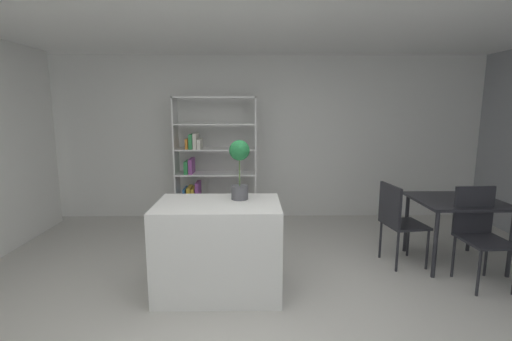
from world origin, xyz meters
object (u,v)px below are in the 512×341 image
potted_plant_on_island (240,164)px  dining_chair_island_side (397,217)px  open_bookshelf (210,163)px  dining_table (457,207)px  kitchen_island (219,247)px  dining_chair_near (479,228)px

potted_plant_on_island → dining_chair_island_side: 1.93m
dining_chair_island_side → open_bookshelf: bearing=47.3°
dining_table → kitchen_island: bearing=-167.1°
open_bookshelf → dining_chair_near: (2.93, -1.97, -0.38)m
kitchen_island → potted_plant_on_island: 0.83m
dining_table → dining_chair_near: 0.44m
open_bookshelf → dining_table: open_bookshelf is taller
kitchen_island → dining_chair_near: size_ratio=1.20×
potted_plant_on_island → dining_chair_near: potted_plant_on_island is taller
open_bookshelf → dining_chair_near: bearing=-33.9°
open_bookshelf → dining_table: 3.33m
kitchen_island → open_bookshelf: size_ratio=0.61×
open_bookshelf → dining_chair_island_side: bearing=-34.5°
kitchen_island → dining_chair_near: 2.63m
potted_plant_on_island → dining_chair_island_side: (1.75, 0.45, -0.68)m
dining_table → open_bookshelf: bearing=152.3°
dining_table → dining_chair_island_side: (-0.67, -0.01, -0.11)m
open_bookshelf → dining_chair_near: size_ratio=1.98×
potted_plant_on_island → dining_table: 2.53m
potted_plant_on_island → dining_table: potted_plant_on_island is taller
kitchen_island → potted_plant_on_island: (0.20, 0.14, 0.79)m
open_bookshelf → dining_chair_island_side: 2.77m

